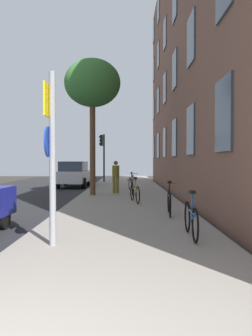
# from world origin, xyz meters

# --- Properties ---
(ground_plane) EXTENTS (41.80, 41.80, 0.00)m
(ground_plane) POSITION_xyz_m (-2.40, 15.00, 0.00)
(ground_plane) COLOR #332D28
(road_asphalt) EXTENTS (7.00, 38.00, 0.01)m
(road_asphalt) POSITION_xyz_m (-4.50, 15.00, 0.01)
(road_asphalt) COLOR #232326
(road_asphalt) RESTS_ON ground
(sidewalk) EXTENTS (4.20, 38.00, 0.12)m
(sidewalk) POSITION_xyz_m (1.10, 15.00, 0.06)
(sidewalk) COLOR gray
(sidewalk) RESTS_ON ground
(building_facade) EXTENTS (0.56, 27.00, 13.78)m
(building_facade) POSITION_xyz_m (3.69, 14.50, 6.91)
(building_facade) COLOR brown
(building_facade) RESTS_ON ground
(sign_post) EXTENTS (0.16, 0.60, 3.18)m
(sign_post) POSITION_xyz_m (-0.24, 4.32, 1.93)
(sign_post) COLOR gray
(sign_post) RESTS_ON sidewalk
(traffic_light) EXTENTS (0.43, 0.24, 3.49)m
(traffic_light) POSITION_xyz_m (-0.58, 23.48, 2.51)
(traffic_light) COLOR black
(traffic_light) RESTS_ON sidewalk
(tree_near) EXTENTS (2.54, 2.54, 6.16)m
(tree_near) POSITION_xyz_m (-0.39, 13.84, 5.14)
(tree_near) COLOR brown
(tree_near) RESTS_ON sidewalk
(bicycle_0) EXTENTS (0.42, 1.69, 0.97)m
(bicycle_0) POSITION_xyz_m (2.45, 4.99, 0.50)
(bicycle_0) COLOR black
(bicycle_0) RESTS_ON sidewalk
(bicycle_1) EXTENTS (0.42, 1.76, 0.98)m
(bicycle_1) POSITION_xyz_m (2.38, 7.99, 0.50)
(bicycle_1) COLOR black
(bicycle_1) RESTS_ON sidewalk
(bicycle_2) EXTENTS (0.47, 1.69, 0.94)m
(bicycle_2) POSITION_xyz_m (1.46, 10.99, 0.49)
(bicycle_2) COLOR black
(bicycle_2) RESTS_ON sidewalk
(bicycle_3) EXTENTS (0.42, 1.56, 0.90)m
(bicycle_3) POSITION_xyz_m (1.42, 13.99, 0.47)
(bicycle_3) COLOR black
(bicycle_3) RESTS_ON sidewalk
(bicycle_4) EXTENTS (0.53, 1.58, 0.94)m
(bicycle_4) POSITION_xyz_m (1.46, 16.99, 0.49)
(bicycle_4) COLOR black
(bicycle_4) RESTS_ON sidewalk
(pedestrian_0) EXTENTS (0.45, 0.45, 1.55)m
(pedestrian_0) POSITION_xyz_m (0.63, 14.79, 1.01)
(pedestrian_0) COLOR olive
(pedestrian_0) RESTS_ON sidewalk
(car_1) EXTENTS (1.90, 4.38, 1.62)m
(car_1) POSITION_xyz_m (-2.17, 20.13, 0.84)
(car_1) COLOR silver
(car_1) RESTS_ON road_asphalt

